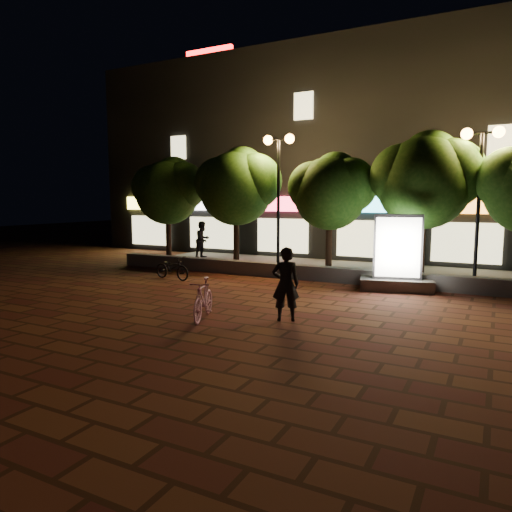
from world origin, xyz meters
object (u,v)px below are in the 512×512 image
Objects in this scene: street_lamp_right at (481,165)px; pedestrian at (203,239)px; tree_far_left at (169,188)px; street_lamp_left at (279,168)px; tree_left at (238,184)px; tree_right at (426,177)px; scooter_parked at (172,268)px; rider at (286,284)px; tree_mid at (332,189)px; ad_kiosk at (397,260)px; scooter_pink at (203,299)px.

street_lamp_right is 12.20m from pedestrian.
street_lamp_left is (5.45, -0.26, 0.74)m from tree_far_left.
tree_left is 0.97× the size of tree_right.
tree_right reaches higher than street_lamp_right.
scooter_parked is at bearing -126.94° from street_lamp_left.
street_lamp_left is at bearing -91.63° from rider.
rider is at bearing -63.91° from street_lamp_left.
street_lamp_right is 2.86× the size of rider.
tree_right reaches higher than tree_mid.
tree_mid reaches higher than ad_kiosk.
tree_mid is 2.22m from street_lamp_left.
tree_right is 9.27m from scooter_parked.
tree_mid is 8.23m from scooter_pink.
rider is at bearing -107.45° from ad_kiosk.
scooter_pink is at bearing -65.95° from tree_left.
tree_right is (3.31, 0.00, 0.35)m from tree_mid.
tree_right reaches higher than tree_far_left.
scooter_parked is at bearing -160.43° from street_lamp_right.
tree_mid reaches higher than rider.
scooter_parked is (-5.84, 3.31, -0.45)m from rider.
tree_left reaches higher than rider.
tree_mid reaches higher than scooter_pink.
street_lamp_left is 8.41m from scooter_pink.
pedestrian reaches higher than scooter_pink.
scooter_pink is at bearing -120.08° from ad_kiosk.
tree_right is at bearing 75.73° from ad_kiosk.
street_lamp_left is at bearing 160.71° from ad_kiosk.
scooter_pink is (3.45, -7.74, -2.96)m from tree_left.
street_lamp_left is 5.99m from ad_kiosk.
ad_kiosk is (-0.50, -1.96, -2.61)m from tree_right.
tree_far_left is 11.43m from rider.
tree_right is 0.98× the size of street_lamp_left.
scooter_pink is at bearing -116.42° from tree_right.
scooter_parked is at bearing -155.17° from tree_right.
tree_left reaches higher than tree_far_left.
ad_kiosk is 1.47× the size of scooter_pink.
tree_mid is at bearing -95.51° from pedestrian.
ad_kiosk is (10.30, -1.96, -2.34)m from tree_far_left.
tree_left is 7.50m from ad_kiosk.
tree_left is at bearing 0.00° from tree_far_left.
rider is at bearing -110.44° from scooter_parked.
scooter_pink is 11.14m from pedestrian.
street_lamp_left is at bearing 180.00° from street_lamp_right.
pedestrian is at bearing 159.63° from street_lamp_left.
street_lamp_left is 5.58m from scooter_parked.
tree_right is 2.95× the size of pedestrian.
pedestrian is at bearing 171.61° from tree_right.
tree_far_left is 0.95× the size of tree_left.
scooter_pink is at bearing -126.04° from scooter_parked.
rider is (3.28, -6.71, -3.16)m from street_lamp_left.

